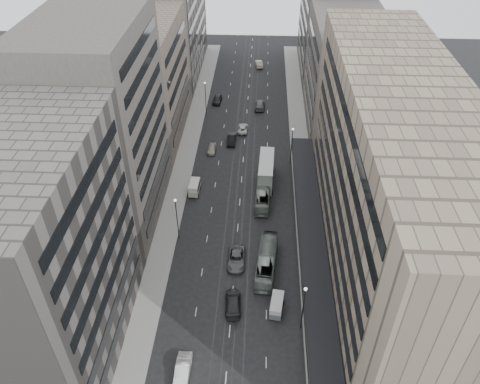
% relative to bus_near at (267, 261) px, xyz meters
% --- Properties ---
extents(ground, '(220.00, 220.00, 0.00)m').
position_rel_bus_near_xyz_m(ground, '(-4.94, -5.92, -1.59)').
color(ground, black).
rests_on(ground, ground).
extents(sidewalk_right, '(4.00, 125.00, 0.15)m').
position_rel_bus_near_xyz_m(sidewalk_right, '(7.06, 31.58, -1.51)').
color(sidewalk_right, gray).
rests_on(sidewalk_right, ground).
extents(sidewalk_left, '(4.00, 125.00, 0.15)m').
position_rel_bus_near_xyz_m(sidewalk_left, '(-16.94, 31.58, -1.51)').
color(sidewalk_left, gray).
rests_on(sidewalk_left, ground).
extents(department_store, '(19.20, 60.00, 30.00)m').
position_rel_bus_near_xyz_m(department_store, '(16.52, 2.08, 13.36)').
color(department_store, gray).
rests_on(department_store, ground).
extents(building_right_mid, '(15.00, 28.00, 24.00)m').
position_rel_bus_near_xyz_m(building_right_mid, '(16.56, 46.08, 10.41)').
color(building_right_mid, '#48443F').
rests_on(building_right_mid, ground).
extents(building_right_far, '(15.00, 32.00, 28.00)m').
position_rel_bus_near_xyz_m(building_right_far, '(16.56, 76.08, 12.41)').
color(building_right_far, '#625D58').
rests_on(building_right_far, ground).
extents(building_left_a, '(15.00, 28.00, 30.00)m').
position_rel_bus_near_xyz_m(building_left_a, '(-26.44, -13.92, 13.41)').
color(building_left_a, '#625D58').
rests_on(building_left_a, ground).
extents(building_left_b, '(15.00, 26.00, 34.00)m').
position_rel_bus_near_xyz_m(building_left_b, '(-26.44, 13.08, 15.41)').
color(building_left_b, '#48443F').
rests_on(building_left_b, ground).
extents(building_left_c, '(15.00, 28.00, 25.00)m').
position_rel_bus_near_xyz_m(building_left_c, '(-26.44, 40.08, 10.91)').
color(building_left_c, '#695B52').
rests_on(building_left_c, ground).
extents(building_left_d, '(15.00, 38.00, 28.00)m').
position_rel_bus_near_xyz_m(building_left_d, '(-26.44, 73.08, 12.41)').
color(building_left_d, '#625D58').
rests_on(building_left_d, ground).
extents(lamp_right_near, '(0.44, 0.44, 8.32)m').
position_rel_bus_near_xyz_m(lamp_right_near, '(4.76, -10.92, 3.62)').
color(lamp_right_near, '#262628').
rests_on(lamp_right_near, ground).
extents(lamp_right_far, '(0.44, 0.44, 8.32)m').
position_rel_bus_near_xyz_m(lamp_right_far, '(4.76, 29.08, 3.62)').
color(lamp_right_far, '#262628').
rests_on(lamp_right_far, ground).
extents(lamp_left_near, '(0.44, 0.44, 8.32)m').
position_rel_bus_near_xyz_m(lamp_left_near, '(-14.64, 6.08, 3.62)').
color(lamp_left_near, '#262628').
rests_on(lamp_left_near, ground).
extents(lamp_left_far, '(0.44, 0.44, 8.32)m').
position_rel_bus_near_xyz_m(lamp_left_far, '(-14.64, 49.08, 3.62)').
color(lamp_left_far, '#262628').
rests_on(lamp_left_far, ground).
extents(bus_near, '(3.74, 11.59, 3.17)m').
position_rel_bus_near_xyz_m(bus_near, '(0.00, 0.00, 0.00)').
color(bus_near, gray).
rests_on(bus_near, ground).
extents(bus_far, '(2.83, 10.61, 2.93)m').
position_rel_bus_near_xyz_m(bus_far, '(-0.74, 16.78, -0.12)').
color(bus_far, gray).
rests_on(bus_far, ground).
extents(double_decker, '(3.27, 9.68, 5.24)m').
position_rel_bus_near_xyz_m(double_decker, '(-0.24, 22.13, 1.24)').
color(double_decker, gray).
rests_on(double_decker, ground).
extents(vw_microbus, '(2.26, 4.18, 2.15)m').
position_rel_bus_near_xyz_m(vw_microbus, '(1.47, -8.08, -0.39)').
color(vw_microbus, '#555C5D').
rests_on(vw_microbus, ground).
extents(panel_van, '(2.00, 3.88, 2.41)m').
position_rel_bus_near_xyz_m(panel_van, '(-13.54, 18.40, -0.26)').
color(panel_van, '#B7B2A5').
rests_on(panel_van, ground).
extents(sedan_1, '(1.84, 5.05, 1.66)m').
position_rel_bus_near_xyz_m(sedan_1, '(-10.37, -18.53, -0.76)').
color(sedan_1, silver).
rests_on(sedan_1, ground).
extents(sedan_2, '(2.68, 5.79, 1.61)m').
position_rel_bus_near_xyz_m(sedan_2, '(-4.71, 0.96, -0.78)').
color(sedan_2, '#5A5A5C').
rests_on(sedan_2, ground).
extents(sedan_3, '(2.64, 5.77, 1.64)m').
position_rel_bus_near_xyz_m(sedan_3, '(-4.72, -7.70, -0.77)').
color(sedan_3, '#242426').
rests_on(sedan_3, ground).
extents(sedan_4, '(1.84, 4.25, 1.43)m').
position_rel_bus_near_xyz_m(sedan_4, '(-11.69, 32.77, -0.87)').
color(sedan_4, '#ADA78F').
rests_on(sedan_4, ground).
extents(sedan_5, '(1.81, 5.00, 1.64)m').
position_rel_bus_near_xyz_m(sedan_5, '(-7.74, 36.65, -0.77)').
color(sedan_5, black).
rests_on(sedan_5, ground).
extents(sedan_6, '(2.40, 4.92, 1.35)m').
position_rel_bus_near_xyz_m(sedan_6, '(-5.53, 41.64, -0.91)').
color(sedan_6, beige).
rests_on(sedan_6, ground).
extents(sedan_7, '(2.44, 5.82, 1.68)m').
position_rel_bus_near_xyz_m(sedan_7, '(-1.88, 53.02, -0.75)').
color(sedan_7, '#575759').
rests_on(sedan_7, ground).
extents(sedan_8, '(2.37, 5.14, 1.70)m').
position_rel_bus_near_xyz_m(sedan_8, '(-12.51, 55.40, -0.73)').
color(sedan_8, '#252527').
rests_on(sedan_8, ground).
extents(sedan_9, '(2.44, 5.25, 1.66)m').
position_rel_bus_near_xyz_m(sedan_9, '(-2.51, 78.26, -0.75)').
color(sedan_9, '#BDB29C').
rests_on(sedan_9, ground).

